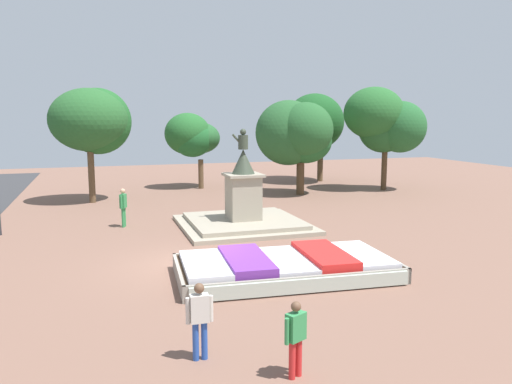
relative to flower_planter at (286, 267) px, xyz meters
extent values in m
plane|color=brown|center=(-2.67, 2.14, -0.31)|extent=(73.38, 73.38, 0.00)
cube|color=#38281C|center=(0.03, 0.06, -0.09)|extent=(6.83, 3.64, 0.45)
cube|color=gray|center=(-0.09, -1.57, -0.07)|extent=(6.80, 0.59, 0.49)
cube|color=gray|center=(0.14, 1.69, -0.07)|extent=(6.80, 0.59, 0.49)
cube|color=gray|center=(-3.32, 0.30, -0.07)|extent=(0.34, 3.37, 0.49)
cube|color=gray|center=(3.37, -0.18, -0.07)|extent=(0.34, 3.37, 0.49)
cube|color=white|center=(-2.53, 0.24, 0.23)|extent=(1.49, 3.06, 0.18)
cube|color=#72339E|center=(-1.25, 0.15, 0.27)|extent=(1.49, 3.06, 0.27)
cube|color=white|center=(0.03, 0.06, 0.20)|extent=(1.49, 3.06, 0.12)
cube|color=red|center=(1.30, -0.03, 0.27)|extent=(1.49, 3.06, 0.27)
cube|color=white|center=(2.58, -0.13, 0.21)|extent=(1.49, 3.06, 0.15)
cube|color=#B2BCAD|center=(-0.10, -1.62, -0.06)|extent=(6.47, 0.67, 0.40)
cube|color=gray|center=(0.76, 7.32, -0.22)|extent=(5.63, 5.63, 0.18)
cube|color=gray|center=(0.76, 7.32, -0.04)|extent=(4.77, 4.77, 0.18)
cube|color=#9E937F|center=(0.76, 7.32, 1.03)|extent=(1.38, 1.38, 1.96)
cube|color=#9E937F|center=(0.76, 7.32, 2.07)|extent=(1.63, 1.63, 0.12)
cone|color=#384233|center=(0.76, 7.32, 2.67)|extent=(1.04, 1.04, 1.10)
cylinder|color=#384233|center=(0.76, 7.32, 3.54)|extent=(0.44, 0.44, 0.64)
sphere|color=#384233|center=(0.76, 7.32, 4.00)|extent=(0.28, 0.28, 0.28)
cylinder|color=#384233|center=(0.49, 7.32, 3.67)|extent=(0.48, 0.10, 0.51)
cylinder|color=#338C4C|center=(-4.48, 8.84, 0.13)|extent=(0.13, 0.13, 0.89)
cylinder|color=#338C4C|center=(-4.41, 9.01, 0.13)|extent=(0.13, 0.13, 0.89)
cube|color=#338C4C|center=(-4.45, 8.93, 0.89)|extent=(0.35, 0.44, 0.63)
cylinder|color=#338C4C|center=(-4.54, 8.71, 0.86)|extent=(0.09, 0.09, 0.60)
cylinder|color=#338C4C|center=(-4.35, 9.15, 0.86)|extent=(0.09, 0.09, 0.60)
sphere|color=tan|center=(-4.45, 8.93, 1.35)|extent=(0.23, 0.23, 0.23)
cylinder|color=#264CA5|center=(-3.74, -4.55, 0.10)|extent=(0.13, 0.13, 0.82)
cylinder|color=#264CA5|center=(-3.56, -4.55, 0.10)|extent=(0.13, 0.13, 0.82)
cube|color=beige|center=(-3.65, -4.55, 0.80)|extent=(0.38, 0.23, 0.58)
cylinder|color=beige|center=(-3.89, -4.54, 0.77)|extent=(0.09, 0.09, 0.55)
cylinder|color=beige|center=(-3.41, -4.55, 0.77)|extent=(0.09, 0.09, 0.55)
sphere|color=brown|center=(-3.65, -4.55, 1.22)|extent=(0.21, 0.21, 0.21)
cylinder|color=red|center=(-2.14, -5.84, 0.07)|extent=(0.13, 0.13, 0.76)
cylinder|color=red|center=(-1.97, -5.77, 0.07)|extent=(0.13, 0.13, 0.76)
cube|color=#338C4C|center=(-2.05, -5.80, 0.72)|extent=(0.44, 0.36, 0.54)
cylinder|color=#338C4C|center=(-2.27, -5.90, 0.69)|extent=(0.09, 0.09, 0.51)
cylinder|color=#338C4C|center=(-1.84, -5.71, 0.69)|extent=(0.09, 0.09, 0.51)
sphere|color=brown|center=(-2.05, -5.80, 1.11)|extent=(0.20, 0.20, 0.20)
cylinder|color=brown|center=(-5.83, 16.27, 1.37)|extent=(0.37, 0.37, 3.35)
ellipsoid|color=#265B29|center=(-5.81, 16.48, 4.49)|extent=(4.52, 4.26, 3.64)
ellipsoid|color=#205A26|center=(-5.34, 16.72, 4.41)|extent=(3.87, 3.68, 3.86)
cylinder|color=#4C3823|center=(6.96, 15.38, 0.73)|extent=(0.50, 0.50, 2.08)
ellipsoid|color=#25592A|center=(7.05, 14.84, 3.87)|extent=(3.49, 3.31, 3.42)
ellipsoid|color=#26582B|center=(6.28, 15.82, 3.66)|extent=(4.27, 3.87, 4.15)
ellipsoid|color=#215A2A|center=(7.34, 15.57, 3.15)|extent=(3.38, 3.65, 2.90)
cylinder|color=#4C3823|center=(13.25, 15.57, 1.18)|extent=(0.38, 0.38, 2.98)
ellipsoid|color=#235C2C|center=(14.14, 15.18, 3.99)|extent=(3.51, 3.29, 3.46)
ellipsoid|color=#245829|center=(13.20, 15.76, 3.92)|extent=(3.51, 3.03, 3.36)
ellipsoid|color=#255F29|center=(12.42, 15.77, 4.92)|extent=(4.08, 3.90, 3.50)
cylinder|color=brown|center=(1.41, 20.07, 0.71)|extent=(0.36, 0.36, 2.04)
ellipsoid|color=#24582B|center=(1.53, 20.84, 3.19)|extent=(2.84, 3.12, 2.19)
ellipsoid|color=#235D28|center=(0.62, 20.57, 3.50)|extent=(3.19, 3.18, 2.88)
ellipsoid|color=#205F2B|center=(0.89, 20.22, 3.17)|extent=(2.79, 2.47, 2.54)
cylinder|color=brown|center=(11.11, 21.27, 1.24)|extent=(0.44, 0.44, 3.10)
ellipsoid|color=#1A4F21|center=(10.24, 20.53, 4.30)|extent=(4.42, 4.36, 4.20)
ellipsoid|color=#1C4F20|center=(10.62, 22.22, 4.63)|extent=(3.67, 3.91, 2.93)
ellipsoid|color=#1C4823|center=(10.68, 21.68, 4.16)|extent=(4.28, 4.22, 4.06)
camera|label=1|loc=(-5.51, -14.11, 4.65)|focal=35.00mm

